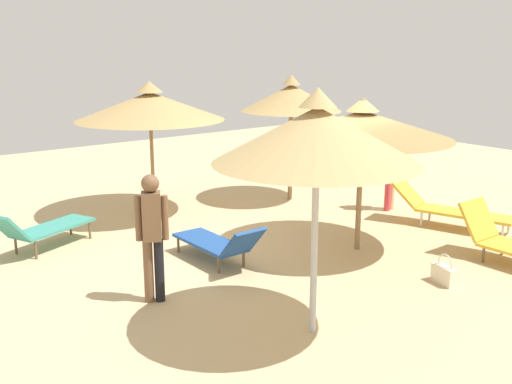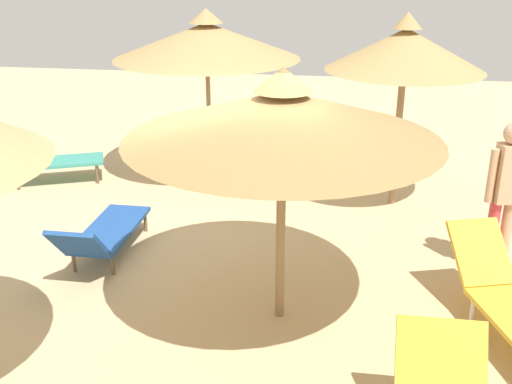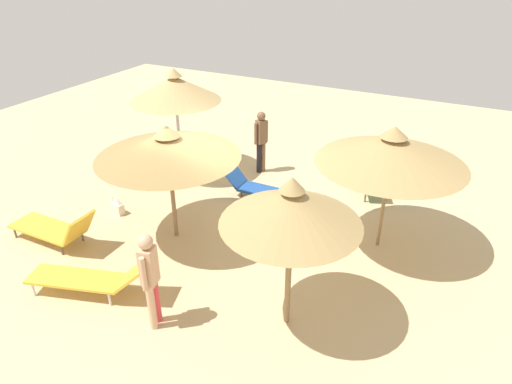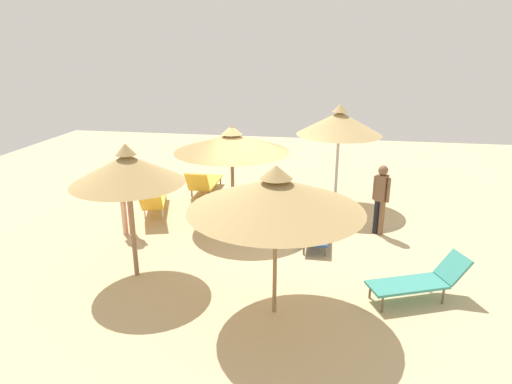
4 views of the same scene
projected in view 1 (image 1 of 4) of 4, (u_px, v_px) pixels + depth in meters
name	position (u px, v px, depth m)	size (l,w,h in m)	color
ground	(289.00, 250.00, 10.29)	(24.00, 24.00, 0.10)	tan
parasol_umbrella_near_left	(362.00, 125.00, 9.69)	(2.94, 2.94, 2.55)	olive
parasol_umbrella_far_right	(150.00, 106.00, 11.78)	(2.93, 2.93, 2.67)	olive
parasol_umbrella_front	(317.00, 135.00, 6.70)	(2.38, 2.38, 2.92)	#B2B2B7
parasol_umbrella_center	(291.00, 98.00, 12.89)	(2.17, 2.17, 2.74)	olive
lounge_chair_edge	(41.00, 228.00, 10.03)	(1.90, 1.22, 0.82)	teal
lounge_chair_near_right	(448.00, 207.00, 11.32)	(1.22, 2.37, 0.84)	gold
lounge_chair_back	(219.00, 242.00, 9.44)	(0.57, 1.82, 0.76)	#1E478C
person_standing_near_left	(391.00, 161.00, 12.34)	(0.45, 0.27, 1.79)	tan
person_standing_far_right	(152.00, 230.00, 7.90)	(0.39, 0.31, 1.75)	black
handbag	(444.00, 274.00, 8.69)	(0.25, 0.42, 0.45)	beige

